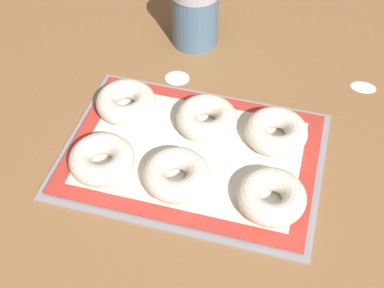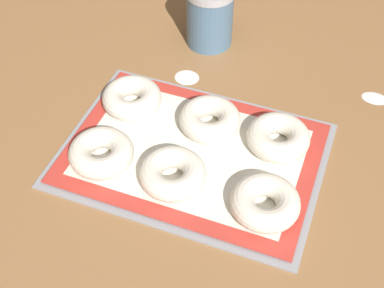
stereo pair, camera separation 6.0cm
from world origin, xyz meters
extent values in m
plane|color=olive|center=(0.00, 0.00, 0.00)|extent=(2.80, 2.80, 0.00)
cube|color=#93969B|center=(0.00, 0.00, 0.00)|extent=(0.47, 0.34, 0.01)
cube|color=red|center=(0.00, 0.00, 0.01)|extent=(0.45, 0.31, 0.00)
cube|color=silver|center=(0.00, 0.00, 0.01)|extent=(0.39, 0.26, 0.00)
torus|color=silver|center=(-0.14, -0.08, 0.03)|extent=(0.12, 0.12, 0.04)
torus|color=silver|center=(-0.01, -0.08, 0.03)|extent=(0.12, 0.12, 0.04)
torus|color=silver|center=(0.16, -0.08, 0.03)|extent=(0.12, 0.12, 0.04)
torus|color=silver|center=(-0.15, 0.07, 0.03)|extent=(0.12, 0.12, 0.04)
torus|color=silver|center=(0.01, 0.07, 0.03)|extent=(0.12, 0.12, 0.04)
torus|color=silver|center=(0.14, 0.07, 0.03)|extent=(0.12, 0.12, 0.04)
cylinder|color=slate|center=(-0.09, 0.34, 0.06)|extent=(0.10, 0.10, 0.12)
ellipsoid|color=white|center=(0.29, 0.28, 0.00)|extent=(0.05, 0.04, 0.00)
ellipsoid|color=white|center=(-0.09, 0.20, 0.00)|extent=(0.05, 0.05, 0.00)
camera|label=1|loc=(0.17, -0.62, 0.74)|focal=50.00mm
camera|label=2|loc=(0.23, -0.60, 0.74)|focal=50.00mm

